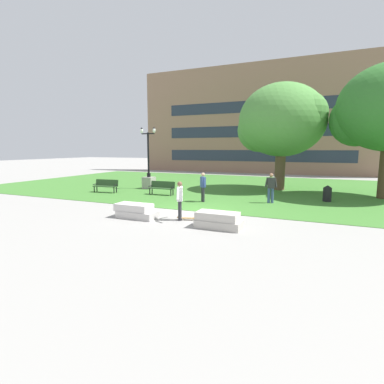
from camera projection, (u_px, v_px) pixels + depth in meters
name	position (u px, v px, depth m)	size (l,w,h in m)	color
ground_plane	(192.00, 211.00, 15.01)	(140.00, 140.00, 0.00)	gray
grass_lawn	(242.00, 187.00, 24.08)	(40.00, 20.00, 0.02)	#3D752D
concrete_block_center	(136.00, 211.00, 13.57)	(1.92, 0.90, 0.64)	#BCB7B2
concrete_block_left	(218.00, 220.00, 11.82)	(1.80, 0.90, 0.64)	#B2ADA3
person_skateboarder	(180.00, 198.00, 13.02)	(0.45, 1.22, 1.71)	#28282D
skateboard	(189.00, 218.00, 13.16)	(1.03, 0.52, 0.14)	olive
park_bench_near_left	(106.00, 185.00, 21.27)	(1.85, 0.73, 0.90)	#284723
park_bench_near_right	(162.00, 187.00, 20.18)	(1.81, 0.56, 0.90)	#284723
lamp_post_left	(149.00, 176.00, 23.20)	(1.32, 0.80, 4.71)	gray
tree_near_left	(281.00, 121.00, 22.01)	(6.58, 6.26, 7.82)	brown
trash_bin	(327.00, 193.00, 17.63)	(0.49, 0.49, 0.96)	black
person_bystander_near_lawn	(203.00, 185.00, 17.45)	(0.52, 0.53, 1.71)	#28282D
person_bystander_far_lawn	(271.00, 186.00, 17.03)	(0.71, 0.35, 1.71)	#384C7A
building_facade_distant	(256.00, 119.00, 37.07)	(30.61, 1.03, 13.41)	#8E6B56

